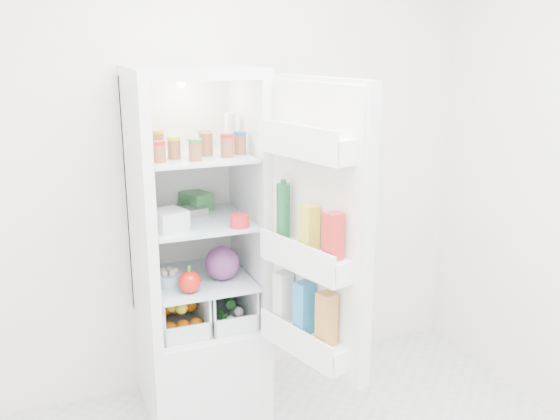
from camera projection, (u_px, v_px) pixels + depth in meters
name	position (u px, v px, depth m)	size (l,w,h in m)	color
room_walls	(348.00, 149.00, 1.97)	(3.02, 3.02, 2.61)	silver
refrigerator	(197.00, 288.00, 3.26)	(0.60, 0.60, 1.80)	white
shelf_low	(200.00, 279.00, 3.18)	(0.49, 0.53, 0.01)	silver
shelf_mid	(198.00, 221.00, 3.10)	(0.49, 0.53, 0.01)	silver
shelf_top	(195.00, 155.00, 3.01)	(0.49, 0.53, 0.01)	silver
crisper_left	(177.00, 306.00, 3.17)	(0.23, 0.46, 0.22)	silver
crisper_right	(223.00, 299.00, 3.26)	(0.23, 0.46, 0.22)	silver
condiment_jars	(196.00, 147.00, 2.94)	(0.46, 0.34, 0.08)	#B21919
squeeze_bottle	(230.00, 132.00, 3.09)	(0.05, 0.05, 0.18)	white
tub_white	(168.00, 220.00, 2.92)	(0.15, 0.15, 0.09)	silver
tin_red	(240.00, 221.00, 2.97)	(0.09, 0.09, 0.06)	red
foil_tray	(189.00, 212.00, 3.16)	(0.16, 0.12, 0.04)	silver
tub_green	(196.00, 201.00, 3.28)	(0.11, 0.16, 0.09)	#3D8742
red_cabbage	(222.00, 263.00, 3.14)	(0.17, 0.17, 0.17)	#531C4C
bell_pepper	(190.00, 282.00, 2.98)	(0.11, 0.11, 0.11)	red
mushroom_bowl	(169.00, 279.00, 3.07)	(0.13, 0.13, 0.06)	#8AB4CE
citrus_pile	(178.00, 312.00, 3.16)	(0.20, 0.31, 0.16)	#DD5A0B
veg_pile	(225.00, 307.00, 3.27)	(0.16, 0.30, 0.10)	#194B19
fridge_door	(315.00, 236.00, 2.72)	(0.31, 0.59, 1.30)	white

